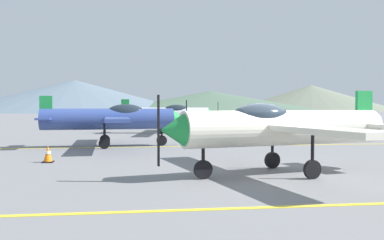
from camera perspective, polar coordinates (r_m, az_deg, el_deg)
ground_plane at (r=12.07m, az=11.63°, el=-7.32°), size 400.00×400.00×0.00m
apron_line_near at (r=8.72m, az=19.77°, el=-10.97°), size 80.00×0.16×0.01m
apron_line_far at (r=19.96m, az=3.86°, el=-3.59°), size 80.00×0.16×0.01m
airplane_near at (r=11.92m, az=11.70°, el=-0.90°), size 7.02×7.99×2.40m
airplane_mid at (r=19.94m, az=-10.68°, el=0.25°), size 6.96×8.01×2.40m
airplane_far at (r=29.28m, az=-3.24°, el=0.82°), size 7.01×8.03×2.40m
traffic_cone_side at (r=15.02m, az=-19.23°, el=-4.45°), size 0.36×0.36×0.59m
hill_centerleft at (r=148.61m, az=-15.82°, el=3.24°), size 81.64×81.64×10.80m
hill_centerright at (r=146.35m, az=2.61°, el=2.61°), size 79.55×79.55×7.09m
hill_right at (r=178.78m, az=16.08°, el=2.96°), size 67.61×67.61×10.51m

